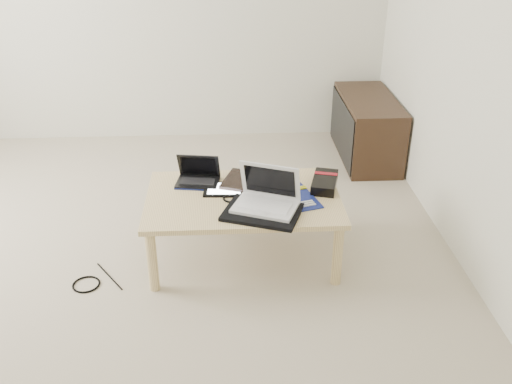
{
  "coord_description": "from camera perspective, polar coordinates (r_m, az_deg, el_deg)",
  "views": [
    {
      "loc": [
        0.65,
        -2.77,
        1.94
      ],
      "look_at": [
        0.81,
        0.07,
        0.43
      ],
      "focal_mm": 40.0,
      "sensor_mm": 36.0,
      "label": 1
    }
  ],
  "objects": [
    {
      "name": "tablet",
      "position": [
        3.3,
        -3.18,
        0.27
      ],
      "size": [
        0.25,
        0.19,
        0.01
      ],
      "color": "black",
      "rests_on": "coffee_table"
    },
    {
      "name": "ground",
      "position": [
        3.45,
        -13.63,
        -7.18
      ],
      "size": [
        4.0,
        4.0,
        0.0
      ],
      "primitive_type": "plane",
      "color": "#AB9D8B",
      "rests_on": "ground"
    },
    {
      "name": "floor_cable_coil",
      "position": [
        3.33,
        -16.62,
        -8.84
      ],
      "size": [
        0.18,
        0.18,
        0.01
      ],
      "primitive_type": "torus",
      "rotation": [
        0.0,
        0.0,
        0.18
      ],
      "color": "black",
      "rests_on": "ground"
    },
    {
      "name": "floor_cable_trail",
      "position": [
        3.37,
        -14.45,
        -8.16
      ],
      "size": [
        0.19,
        0.26,
        0.01
      ],
      "primitive_type": "cylinder",
      "rotation": [
        1.57,
        0.0,
        0.61
      ],
      "color": "black",
      "rests_on": "ground"
    },
    {
      "name": "netbook",
      "position": [
        3.39,
        -5.81,
        1.52
      ],
      "size": [
        0.27,
        0.22,
        0.17
      ],
      "color": "black",
      "rests_on": "coffee_table"
    },
    {
      "name": "gpu_box",
      "position": [
        3.35,
        6.88,
        0.98
      ],
      "size": [
        0.2,
        0.3,
        0.06
      ],
      "color": "black",
      "rests_on": "coffee_table"
    },
    {
      "name": "white_laptop",
      "position": [
        3.08,
        1.09,
        -0.57
      ],
      "size": [
        0.4,
        0.34,
        0.24
      ],
      "color": "silver",
      "rests_on": "neoprene_sleeve"
    },
    {
      "name": "media_cabinet",
      "position": [
        4.68,
        10.94,
        6.3
      ],
      "size": [
        0.41,
        0.9,
        0.5
      ],
      "color": "#382717",
      "rests_on": "ground"
    },
    {
      "name": "neoprene_sleeve",
      "position": [
        3.06,
        0.63,
        -2.03
      ],
      "size": [
        0.47,
        0.41,
        0.02
      ],
      "primitive_type": "cube",
      "rotation": [
        0.0,
        0.0,
        -0.35
      ],
      "color": "black",
      "rests_on": "coffee_table"
    },
    {
      "name": "remote",
      "position": [
        3.35,
        3.0,
        0.79
      ],
      "size": [
        0.11,
        0.22,
        0.02
      ],
      "color": "silver",
      "rests_on": "coffee_table"
    },
    {
      "name": "coffee_table",
      "position": [
        3.26,
        -1.28,
        -1.2
      ],
      "size": [
        1.1,
        0.7,
        0.4
      ],
      "color": "#E2CA88",
      "rests_on": "ground"
    },
    {
      "name": "book",
      "position": [
        3.36,
        -0.51,
        0.97
      ],
      "size": [
        0.38,
        0.35,
        0.03
      ],
      "color": "black",
      "rests_on": "coffee_table"
    },
    {
      "name": "motherboard",
      "position": [
        3.21,
        3.6,
        -0.62
      ],
      "size": [
        0.33,
        0.38,
        0.01
      ],
      "color": "#0D1857",
      "rests_on": "coffee_table"
    },
    {
      "name": "cable_coil",
      "position": [
        3.2,
        -2.46,
        -0.63
      ],
      "size": [
        0.11,
        0.11,
        0.01
      ],
      "primitive_type": "torus",
      "rotation": [
        0.0,
        0.0,
        -0.12
      ],
      "color": "black",
      "rests_on": "coffee_table"
    }
  ]
}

